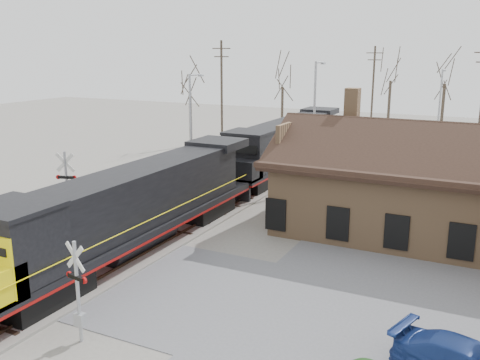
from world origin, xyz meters
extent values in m
plane|color=gray|center=(0.00, 0.00, 0.00)|extent=(140.00, 140.00, 0.00)
cube|color=slate|center=(0.00, 0.00, 0.01)|extent=(60.00, 9.00, 0.03)
cube|color=gray|center=(0.00, 15.00, 0.06)|extent=(3.40, 90.00, 0.12)
cube|color=#473323|center=(-0.72, 15.00, 0.17)|extent=(0.08, 90.00, 0.14)
cube|color=#473323|center=(0.72, 15.00, 0.17)|extent=(0.08, 90.00, 0.14)
cube|color=gray|center=(-4.50, 15.00, 0.06)|extent=(3.40, 90.00, 0.12)
cube|color=#473323|center=(-5.22, 15.00, 0.17)|extent=(0.08, 90.00, 0.14)
cube|color=#473323|center=(-3.78, 15.00, 0.17)|extent=(0.08, 90.00, 0.14)
cube|color=#9E7752|center=(12.00, 12.00, 2.00)|extent=(14.00, 8.00, 4.00)
cube|color=black|center=(12.00, 12.00, 4.10)|extent=(15.20, 9.20, 0.30)
cube|color=black|center=(12.00, 9.70, 5.10)|extent=(15.00, 4.71, 2.66)
cube|color=black|center=(12.00, 14.30, 5.10)|extent=(15.00, 4.71, 2.66)
cube|color=#9E7752|center=(8.00, 13.50, 6.80)|extent=(0.80, 0.80, 2.20)
cube|color=black|center=(0.00, -3.74, 0.55)|extent=(2.52, 4.03, 1.01)
cube|color=black|center=(0.00, 9.34, 0.55)|extent=(2.52, 4.03, 1.01)
cube|color=black|center=(0.00, 2.80, 1.36)|extent=(3.02, 20.13, 0.35)
cube|color=#970D0B|center=(0.00, 2.80, 1.14)|extent=(3.04, 20.13, 0.12)
cube|color=black|center=(0.00, 4.06, 2.92)|extent=(2.62, 14.59, 2.82)
cube|color=black|center=(0.00, -4.64, 2.92)|extent=(3.02, 2.82, 2.82)
cube|color=black|center=(0.00, 16.89, 0.55)|extent=(2.52, 4.03, 1.01)
cube|color=black|center=(0.00, 29.97, 0.55)|extent=(2.52, 4.03, 1.01)
cube|color=black|center=(0.00, 23.43, 1.36)|extent=(3.02, 20.13, 0.35)
cube|color=#970D0B|center=(0.00, 23.43, 1.14)|extent=(3.04, 20.13, 0.12)
cube|color=black|center=(0.00, 24.69, 2.92)|extent=(2.62, 14.59, 2.82)
cube|color=black|center=(0.00, 15.98, 2.92)|extent=(3.02, 2.82, 2.82)
cube|color=black|center=(0.00, 14.27, 2.06)|extent=(3.02, 1.81, 1.41)
cube|color=black|center=(0.00, 13.27, 0.55)|extent=(2.82, 0.25, 1.01)
cylinder|color=#A5A8AD|center=(3.54, -5.18, 1.89)|extent=(0.13, 0.13, 3.78)
cube|color=silver|center=(3.54, -5.18, 3.21)|extent=(0.98, 0.23, 0.99)
cube|color=silver|center=(3.54, -5.18, 3.21)|extent=(0.98, 0.23, 0.99)
cube|color=black|center=(3.54, -5.18, 2.46)|extent=(0.86, 0.31, 0.14)
cylinder|color=#B20C0C|center=(3.12, -5.10, 2.46)|extent=(0.24, 0.12, 0.23)
cylinder|color=#B20C0C|center=(3.96, -5.26, 2.46)|extent=(0.24, 0.12, 0.23)
cube|color=#A5A8AD|center=(3.54, -5.18, 0.85)|extent=(0.38, 0.28, 0.47)
cylinder|color=#A5A8AD|center=(-6.33, 4.57, 2.20)|extent=(0.15, 0.15, 4.41)
cube|color=silver|center=(-6.33, 4.57, 3.75)|extent=(1.11, 0.40, 1.15)
cube|color=silver|center=(-6.33, 4.57, 3.75)|extent=(1.11, 0.40, 1.15)
cube|color=black|center=(-6.33, 4.57, 2.86)|extent=(0.99, 0.45, 0.17)
cylinder|color=#B20C0C|center=(-5.86, 4.73, 2.86)|extent=(0.28, 0.16, 0.26)
cylinder|color=#B20C0C|center=(-6.80, 4.42, 2.86)|extent=(0.28, 0.16, 0.26)
cube|color=#A5A8AD|center=(-6.33, 4.57, 0.99)|extent=(0.44, 0.33, 0.55)
cylinder|color=#A5A8AD|center=(-5.84, 17.61, 4.14)|extent=(0.18, 0.18, 8.27)
cylinder|color=#A5A8AD|center=(-5.84, 18.51, 8.17)|extent=(0.12, 1.80, 0.12)
cube|color=#A5A8AD|center=(-5.84, 19.31, 8.07)|extent=(0.25, 0.50, 0.12)
cylinder|color=#A5A8AD|center=(3.71, 19.28, 4.65)|extent=(0.18, 0.18, 9.29)
cylinder|color=#A5A8AD|center=(3.71, 20.18, 9.19)|extent=(0.12, 1.80, 0.12)
cube|color=#A5A8AD|center=(3.71, 20.98, 9.09)|extent=(0.25, 0.50, 0.12)
cylinder|color=#A5A8AD|center=(10.38, 37.03, 4.13)|extent=(0.18, 0.18, 8.26)
cylinder|color=#A5A8AD|center=(10.38, 37.93, 8.16)|extent=(0.12, 1.80, 0.12)
cube|color=#A5A8AD|center=(10.38, 38.73, 8.06)|extent=(0.25, 0.50, 0.12)
cylinder|color=#382D23|center=(-9.83, 30.12, 5.49)|extent=(0.24, 0.24, 10.99)
cube|color=#382D23|center=(-9.83, 30.12, 10.19)|extent=(2.00, 0.10, 0.10)
cube|color=#382D23|center=(-9.83, 30.12, 9.39)|extent=(1.60, 0.10, 0.10)
cylinder|color=#382D23|center=(1.64, 46.88, 5.24)|extent=(0.24, 0.24, 10.48)
cube|color=#382D23|center=(1.64, 46.88, 9.68)|extent=(2.00, 0.10, 0.10)
cube|color=#382D23|center=(1.64, 46.88, 8.88)|extent=(1.60, 0.10, 0.10)
cylinder|color=#382D23|center=(-13.82, 30.48, 2.86)|extent=(0.32, 0.32, 5.71)
cylinder|color=#382D23|center=(-7.00, 39.54, 2.95)|extent=(0.32, 0.32, 5.90)
cylinder|color=#382D23|center=(3.83, 46.07, 3.27)|extent=(0.32, 0.32, 6.55)
cylinder|color=#382D23|center=(10.20, 41.82, 3.31)|extent=(0.32, 0.32, 6.62)
camera|label=1|loc=(16.25, -17.98, 10.15)|focal=40.00mm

